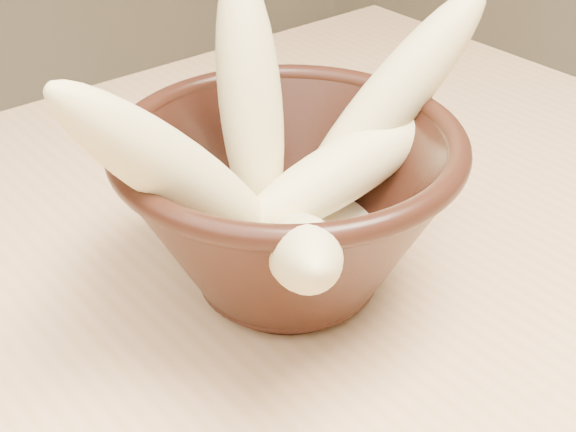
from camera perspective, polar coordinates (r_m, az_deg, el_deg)
name	(u,v)px	position (r m, az deg, el deg)	size (l,w,h in m)	color
bowl	(288,202)	(0.45, 0.00, 0.97)	(0.20, 0.20, 0.11)	black
milk_puddle	(288,241)	(0.47, 0.00, -1.76)	(0.11, 0.11, 0.02)	beige
banana_upright	(250,100)	(0.46, -2.70, 8.25)	(0.04, 0.04, 0.15)	#E0C884
banana_left	(179,175)	(0.40, -7.77, 2.90)	(0.04, 0.04, 0.17)	#E0C884
banana_right	(387,104)	(0.47, 7.09, 7.89)	(0.04, 0.04, 0.17)	#E0C884
banana_across	(341,172)	(0.46, 3.81, 3.15)	(0.04, 0.04, 0.14)	#E0C884
banana_front	(302,251)	(0.39, 1.02, -2.51)	(0.04, 0.04, 0.15)	#E0C884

